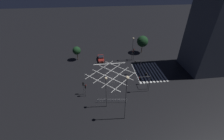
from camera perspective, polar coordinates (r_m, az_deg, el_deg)
ground_plane at (r=41.58m, az=0.00°, el=-1.77°), size 200.00×200.00×0.00m
road_markings at (r=43.28m, az=10.06°, el=-0.79°), size 14.88×21.79×0.01m
traffic_light_median_south at (r=40.74m, az=9.69°, el=2.18°), size 0.36×1.89×4.35m
traffic_light_nw_main at (r=34.39m, az=-10.83°, el=-5.87°), size 0.39×0.36×3.46m
traffic_light_nw_cross at (r=33.82m, az=-10.07°, el=-6.73°), size 0.36×0.39×3.35m
traffic_light_se_cross at (r=47.44m, az=8.14°, el=6.14°), size 0.36×0.39×3.52m
traffic_light_sw_cross at (r=34.71m, az=12.26°, el=-3.92°), size 0.36×2.69×4.49m
traffic_light_sw_main at (r=36.90m, az=13.13°, el=-2.83°), size 2.19×0.36×3.62m
traffic_light_se_main at (r=48.14m, az=8.29°, el=6.88°), size 0.39×0.36×3.88m
street_lamp_east at (r=25.22m, az=5.56°, el=-6.92°), size 0.63×0.63×10.09m
street_lamp_west at (r=46.52m, az=7.95°, el=9.80°), size 0.54×0.54×7.65m
street_lamp_far at (r=28.82m, az=-2.29°, el=-6.00°), size 0.55×0.55×7.64m
street_tree_near at (r=52.58m, az=11.56°, el=10.64°), size 3.77×3.77×6.14m
street_tree_far at (r=48.60m, az=-13.30°, el=7.22°), size 2.55×2.55×4.55m
waiting_car at (r=48.71m, az=-4.23°, el=4.56°), size 4.49×1.79×1.21m
pedestrian_railing at (r=32.91m, az=0.00°, el=-11.49°), size 0.83×6.22×1.05m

